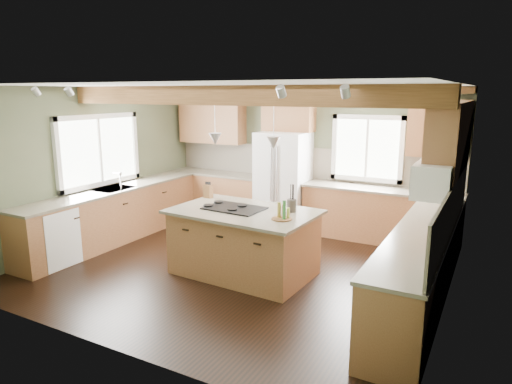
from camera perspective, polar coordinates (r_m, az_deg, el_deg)
The scene contains 37 objects.
floor at distance 6.80m, azimuth -2.06°, elevation -9.33°, with size 5.60×5.60×0.00m, color black.
ceiling at distance 6.31m, azimuth -2.25°, elevation 13.16°, with size 5.60×5.60×0.00m, color silver.
wall_back at distance 8.65m, azimuth 6.30°, elevation 4.25°, with size 5.60×5.60×0.00m, color #49533B.
wall_left at distance 8.20m, azimuth -19.30°, elevation 3.18°, with size 5.00×5.00×0.00m, color #49533B.
wall_right at distance 5.59m, azimuth 23.44°, elevation -1.22°, with size 5.00×5.00×0.00m, color #49533B.
ceiling_beam at distance 6.17m, azimuth -3.06°, elevation 11.96°, with size 5.55×0.26×0.26m, color #4C2E15.
soffit_trim at distance 8.47m, azimuth 6.25°, elevation 12.50°, with size 5.55×0.20×0.10m, color #4C2E15.
backsplash_back at distance 8.65m, azimuth 6.25°, elevation 3.65°, with size 5.58×0.03×0.58m, color brown.
backsplash_right at distance 5.66m, azimuth 23.26°, elevation -1.99°, with size 0.03×3.70×0.58m, color brown.
base_cab_back_left at distance 9.36m, azimuth -4.72°, elevation -0.44°, with size 2.02×0.60×0.88m, color brown.
counter_back_left at distance 9.27m, azimuth -4.77°, elevation 2.33°, with size 2.06×0.64×0.04m, color brown.
base_cab_back_right at distance 8.10m, azimuth 15.16°, elevation -2.89°, with size 2.62×0.60×0.88m, color brown.
counter_back_right at distance 7.99m, azimuth 15.35°, elevation 0.30°, with size 2.66×0.64×0.04m, color brown.
base_cab_left at distance 8.19m, azimuth -17.19°, elevation -2.85°, with size 0.60×3.70×0.88m, color brown.
counter_left at distance 8.08m, azimuth -17.40°, elevation 0.30°, with size 0.64×3.74×0.04m, color brown.
base_cab_right at distance 5.91m, azimuth 19.84°, elevation -8.94°, with size 0.60×3.70×0.88m, color brown.
counter_right at distance 5.76m, azimuth 20.18°, elevation -4.67°, with size 0.64×3.74×0.04m, color brown.
upper_cab_back_left at distance 9.36m, azimuth -5.50°, elevation 8.89°, with size 1.40×0.35×0.90m, color brown.
upper_cab_over_fridge at distance 8.53m, azimuth 4.10°, elevation 9.92°, with size 0.96×0.35×0.70m, color brown.
upper_cab_right at distance 6.39m, azimuth 23.15°, elevation 6.33°, with size 0.35×2.20×0.90m, color brown.
upper_cab_back_corner at distance 7.84m, azimuth 21.81°, elevation 7.39°, with size 0.90×0.35×0.90m, color brown.
window_left at distance 8.18m, azimuth -19.07°, elevation 4.95°, with size 0.04×1.60×1.05m, color white.
window_back at distance 8.24m, azimuth 13.75°, elevation 5.32°, with size 1.10×0.04×1.00m, color white.
sink at distance 8.08m, azimuth -17.40°, elevation 0.34°, with size 0.50×0.65×0.03m, color #262628.
faucet at distance 7.93m, azimuth -16.56°, elevation 1.23°, with size 0.02×0.02×0.28m, color #B2B2B7.
dishwasher at distance 7.38m, azimuth -24.33°, elevation -5.16°, with size 0.60×0.60×0.84m, color white.
oven at distance 4.73m, azimuth 17.18°, elevation -14.36°, with size 0.60×0.72×0.84m, color white.
microwave at distance 5.51m, azimuth 21.35°, elevation 1.44°, with size 0.40×0.70×0.38m, color white.
pendant_left at distance 6.38m, azimuth -5.13°, elevation 6.63°, with size 0.18×0.18×0.16m, color #B2B2B7.
pendant_right at distance 5.88m, azimuth 2.20°, elevation 6.18°, with size 0.18×0.18×0.16m, color #B2B2B7.
refrigerator at distance 8.49m, azimuth 3.39°, elevation 1.41°, with size 0.90×0.74×1.80m, color silver.
island at distance 6.43m, azimuth -1.53°, elevation -6.45°, with size 1.85×1.13×0.88m, color brown.
island_top at distance 6.29m, azimuth -1.56°, elevation -2.48°, with size 1.97×1.25×0.04m, color brown.
cooktop at distance 6.37m, azimuth -2.72°, elevation -2.03°, with size 0.80×0.53×0.02m, color black.
knife_block at distance 7.05m, azimuth -6.01°, elevation 0.11°, with size 0.12×0.09×0.20m, color brown.
utensil_crock at distance 6.21m, azimuth 4.48°, elevation -1.70°, with size 0.13×0.13×0.17m, color #423835.
bottle_tray at distance 5.82m, azimuth 3.25°, elevation -2.29°, with size 0.26×0.26×0.24m, color brown, non-canonical shape.
Camera 1 is at (3.21, -5.44, 2.52)m, focal length 32.00 mm.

